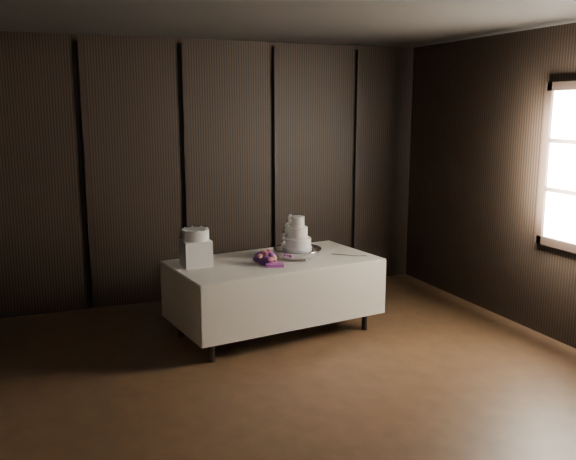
{
  "coord_description": "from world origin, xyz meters",
  "views": [
    {
      "loc": [
        -1.66,
        -3.81,
        2.24
      ],
      "look_at": [
        0.65,
        1.98,
        1.05
      ],
      "focal_mm": 40.0,
      "sensor_mm": 36.0,
      "label": 1
    }
  ],
  "objects": [
    {
      "name": "wedding_cake",
      "position": [
        0.74,
        2.0,
        0.98
      ],
      "size": [
        0.32,
        0.27,
        0.33
      ],
      "rotation": [
        0.0,
        0.0,
        -0.43
      ],
      "color": "white",
      "rests_on": "cake_stand"
    },
    {
      "name": "small_cake",
      "position": [
        -0.27,
        2.04,
        1.06
      ],
      "size": [
        0.3,
        0.3,
        0.1
      ],
      "primitive_type": "cylinder",
      "rotation": [
        0.0,
        0.0,
        -0.17
      ],
      "color": "white",
      "rests_on": "box_pedestal"
    },
    {
      "name": "cake_knife",
      "position": [
        1.24,
        1.88,
        0.77
      ],
      "size": [
        0.29,
        0.26,
        0.01
      ],
      "primitive_type": "cube",
      "rotation": [
        0.0,
        0.0,
        -0.72
      ],
      "color": "silver",
      "rests_on": "display_table"
    },
    {
      "name": "room",
      "position": [
        0.0,
        0.0,
        1.5
      ],
      "size": [
        6.08,
        7.08,
        3.08
      ],
      "color": "black",
      "rests_on": "ground"
    },
    {
      "name": "bouquet",
      "position": [
        0.36,
        1.84,
        0.82
      ],
      "size": [
        0.35,
        0.43,
        0.18
      ],
      "primitive_type": null,
      "rotation": [
        0.0,
        0.0,
        -0.24
      ],
      "color": "#EF647B",
      "rests_on": "display_table"
    },
    {
      "name": "box_pedestal",
      "position": [
        -0.27,
        2.04,
        0.89
      ],
      "size": [
        0.27,
        0.27,
        0.25
      ],
      "primitive_type": "cube",
      "rotation": [
        0.0,
        0.0,
        0.03
      ],
      "color": "white",
      "rests_on": "display_table"
    },
    {
      "name": "display_table",
      "position": [
        0.5,
        1.98,
        0.42
      ],
      "size": [
        2.12,
        1.31,
        0.76
      ],
      "rotation": [
        0.0,
        0.0,
        0.14
      ],
      "color": "beige",
      "rests_on": "ground"
    },
    {
      "name": "cake_stand",
      "position": [
        0.77,
        2.01,
        0.81
      ],
      "size": [
        0.59,
        0.59,
        0.09
      ],
      "primitive_type": "cylinder",
      "rotation": [
        0.0,
        0.0,
        -0.26
      ],
      "color": "silver",
      "rests_on": "display_table"
    }
  ]
}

